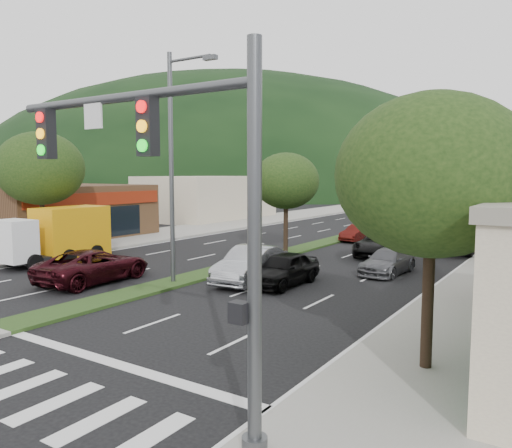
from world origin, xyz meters
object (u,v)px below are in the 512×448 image
Objects in this scene: tree_r_b at (487,169)px; tree_med_near at (286,181)px; streetlight_near at (175,157)px; suv_maroon at (94,266)px; car_queue_a at (284,269)px; box_truck at (60,236)px; streetlight_mid at (376,165)px; motorhome at (467,218)px; tree_l_a at (40,168)px; car_queue_d at (379,244)px; tree_med_far at (411,172)px; tree_r_a at (432,176)px; traffic_signal at (179,186)px; car_queue_b at (388,261)px; car_queue_c at (358,233)px; sedan_silver at (251,264)px.

tree_r_b is 1.15× the size of tree_med_near.
streetlight_near is 1.86× the size of suv_maroon.
box_truck is at bearing -171.36° from car_queue_a.
tree_r_b is at bearing -172.48° from box_truck.
streetlight_near and streetlight_mid have the same top height.
box_truck reaches higher than suv_maroon.
car_queue_a is at bearing -97.90° from motorhome.
car_queue_d is (17.50, 10.45, -4.48)m from tree_l_a.
tree_med_far is 19.83m from motorhome.
traffic_signal is at bearing -118.20° from tree_r_a.
car_queue_b is (10.44, 9.14, -0.14)m from suv_maroon.
tree_med_far is 36.23m from tree_l_a.
motorhome is (-0.27, 28.00, -2.67)m from traffic_signal.
streetlight_near is at bearing -156.71° from suv_maroon.
car_queue_d is at bearing 26.15° from tree_med_near.
tree_r_a is 41.76m from tree_med_far.
tree_l_a reaches higher than tree_med_near.
tree_med_near reaches higher than box_truck.
streetlight_near is 11.38m from car_queue_b.
tree_r_a is 22.88m from motorhome.
motorhome is (-3.24, 14.47, -3.06)m from tree_r_b.
streetlight_mid is at bearing -88.93° from tree_med_far.
tree_l_a reaches higher than car_queue_b.
tree_med_near is at bearing -135.47° from box_truck.
tree_r_a is 24.65m from car_queue_c.
streetlight_near is (-8.82, 9.54, 0.94)m from traffic_signal.
traffic_signal reaches higher than tree_r_a.
traffic_signal reaches higher than car_queue_b.
streetlight_mid is (-8.82, 34.54, 0.94)m from traffic_signal.
streetlight_mid is 19.54m from car_queue_b.
tree_r_b is 21.56m from box_truck.
motorhome is at bearing -63.46° from tree_med_far.
streetlight_near is (12.71, -2.00, 0.40)m from tree_l_a.
tree_r_b is 1.66× the size of car_queue_b.
streetlight_near is at bearing 161.27° from tree_r_a.
tree_r_b is (-0.00, 8.00, 0.22)m from tree_r_a.
car_queue_a is (4.02, -22.55, -4.86)m from streetlight_mid.
box_truck is at bearing 167.39° from tree_r_a.
car_queue_c is (-2.73, 15.45, -0.13)m from car_queue_a.
traffic_signal is at bearing -67.11° from car_queue_a.
sedan_silver reaches higher than suv_maroon.
streetlight_near is 20.67m from motorhome.
traffic_signal is at bearing 144.43° from suv_maroon.
streetlight_near is 1.00× the size of streetlight_mid.
suv_maroon is at bearing -149.85° from car_queue_a.
streetlight_near reaches higher than car_queue_a.
car_queue_d is at bearing 68.94° from streetlight_near.
car_queue_d is (-7.00, 8.45, -4.34)m from tree_r_b.
car_queue_b is at bearing 96.10° from traffic_signal.
traffic_signal is 15.07m from suv_maroon.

